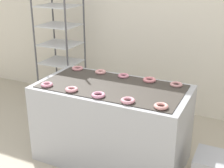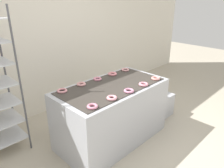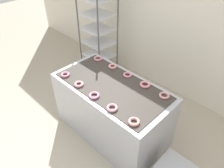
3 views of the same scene
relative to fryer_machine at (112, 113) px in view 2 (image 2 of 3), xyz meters
The scene contains 14 objects.
ground_plane 0.78m from the fryer_machine, 90.03° to the right, with size 14.00×14.00×0.00m, color #B2A893.
wall_back 1.76m from the fryer_machine, 90.01° to the left, with size 8.00×0.05×2.80m.
fryer_machine is the anchor object (origin of this frame).
glaze_bin 1.12m from the fryer_machine, ahead, with size 0.38×0.33×0.39m.
donut_near_leftmost 0.79m from the fryer_machine, 154.11° to the right, with size 0.12×0.12×0.03m, color #D07D95.
donut_near_left 0.61m from the fryer_machine, 135.68° to the right, with size 0.12×0.12×0.03m, color pink.
donut_near_center 0.53m from the fryer_machine, 89.85° to the right, with size 0.13×0.13×0.03m, color pink.
donut_near_right 0.61m from the fryer_machine, 45.20° to the right, with size 0.13×0.13×0.03m, color pink.
donut_near_rightmost 0.80m from the fryer_machine, 25.55° to the right, with size 0.12×0.12×0.03m, color #D99089.
donut_far_leftmost 0.79m from the fryer_machine, 152.91° to the left, with size 0.13×0.13×0.03m, color #D68990.
donut_far_left 0.61m from the fryer_machine, 133.57° to the left, with size 0.12×0.12×0.03m, color pink.
donut_far_center 0.53m from the fryer_machine, 89.91° to the left, with size 0.12×0.12×0.03m, color pink.
donut_far_right 0.61m from the fryer_machine, 43.93° to the left, with size 0.14×0.14×0.03m, color pink.
donut_far_rightmost 0.79m from the fryer_machine, 25.68° to the left, with size 0.13×0.13×0.03m, color #D49293.
Camera 2 is at (-1.92, -1.24, 1.99)m, focal length 35.00 mm.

